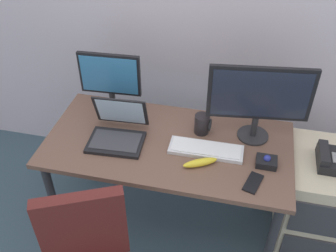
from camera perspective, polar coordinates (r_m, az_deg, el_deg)
ground_plane at (r=2.76m, az=0.00°, el=-13.98°), size 8.00×8.00×0.00m
desk at (r=2.27m, az=0.00°, el=-4.06°), size 1.40×0.69×0.74m
file_cabinet at (r=2.58m, az=21.00°, el=-10.48°), size 0.42×0.53×0.69m
desk_phone at (r=2.31m, az=22.97°, el=-4.53°), size 0.17×0.20×0.09m
monitor_main at (r=2.14m, az=13.30°, el=4.06°), size 0.56×0.18×0.46m
monitor_side at (r=2.35m, az=-8.49°, el=6.72°), size 0.37×0.18×0.40m
keyboard at (r=2.16m, az=5.60°, el=-3.43°), size 0.41×0.14×0.03m
laptop at (r=2.23m, az=-7.40°, el=-0.68°), size 0.33×0.31×0.23m
trackball_mouse at (r=2.13m, az=14.27°, el=-5.07°), size 0.11×0.09×0.07m
coffee_mug at (r=2.26m, az=5.08°, el=0.30°), size 0.10×0.09×0.12m
cell_phone at (r=2.03m, az=12.40°, el=-8.14°), size 0.11×0.16×0.01m
banana at (r=2.07m, az=4.75°, el=-5.37°), size 0.19×0.13×0.04m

